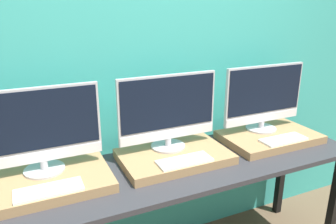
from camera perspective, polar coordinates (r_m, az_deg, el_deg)
name	(u,v)px	position (r m, az deg, el deg)	size (l,w,h in m)	color
wall_back	(153,67)	(2.09, -2.69, 7.84)	(8.00, 0.04, 2.60)	teal
workbench	(179,176)	(1.96, 1.84, -11.09)	(2.25, 0.62, 0.79)	#2D2D33
wooden_riser_left	(47,183)	(1.80, -20.34, -11.46)	(0.64, 0.41, 0.05)	#99754C
monitor_left	(39,129)	(1.78, -21.52, -2.81)	(0.62, 0.21, 0.45)	#B2B2B7
keyboard_left	(49,190)	(1.67, -20.04, -12.61)	(0.31, 0.12, 0.01)	silver
wooden_riser_center	(174,156)	(1.96, 1.09, -7.73)	(0.64, 0.41, 0.05)	#99754C
monitor_center	(168,111)	(1.94, 0.02, 0.23)	(0.62, 0.21, 0.45)	#B2B2B7
keyboard_center	(185,161)	(1.84, 2.90, -8.45)	(0.31, 0.12, 0.01)	silver
wooden_riser_right	(269,137)	(2.34, 17.19, -4.15)	(0.64, 0.41, 0.05)	#99754C
monitor_right	(264,97)	(2.32, 16.38, 2.53)	(0.62, 0.21, 0.45)	#B2B2B7
keyboard_right	(284,139)	(2.24, 19.48, -4.51)	(0.31, 0.12, 0.01)	silver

